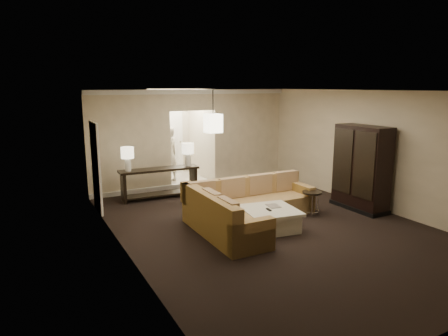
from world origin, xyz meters
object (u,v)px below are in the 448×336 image
sectional_sofa (245,208)px  console_table (160,180)px  armoire (361,170)px  coffee_table (270,219)px  person (169,152)px  drink_table (312,198)px

sectional_sofa → console_table: size_ratio=1.42×
console_table → armoire: bearing=-36.1°
sectional_sofa → armoire: size_ratio=1.48×
coffee_table → console_table: bearing=110.7°
console_table → person: size_ratio=1.12×
sectional_sofa → person: 4.41m
console_table → armoire: (3.91, -3.13, 0.48)m
console_table → armoire: armoire is taller
coffee_table → armoire: (2.68, 0.15, 0.74)m
armoire → person: armoire is taller
sectional_sofa → person: bearing=91.3°
sectional_sofa → console_table: sectional_sofa is taller
console_table → armoire: size_ratio=1.04×
armoire → coffee_table: bearing=-176.8°
console_table → person: 1.90m
armoire → sectional_sofa: bearing=172.8°
sectional_sofa → drink_table: (1.65, -0.21, 0.04)m
sectional_sofa → coffee_table: bearing=-60.7°
person → coffee_table: bearing=72.8°
armoire → person: size_ratio=1.07×
drink_table → sectional_sofa: bearing=172.7°
armoire → person: (-3.04, 4.75, -0.02)m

